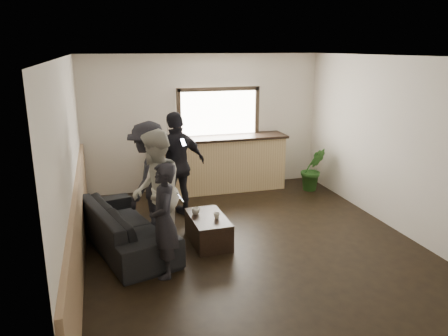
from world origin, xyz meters
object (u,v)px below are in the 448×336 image
object	(u,v)px
bar_counter	(222,160)
cup_b	(217,216)
person_c	(150,178)
person_d	(177,165)
potted_plant	(313,169)
person_a	(164,221)
coffee_table	(208,229)
cup_a	(196,211)
person_b	(156,192)
sofa	(125,226)

from	to	relation	value
bar_counter	cup_b	bearing A→B (deg)	-107.41
person_c	person_d	world-z (taller)	person_d
potted_plant	cup_b	bearing A→B (deg)	-142.83
cup_b	person_a	bearing A→B (deg)	-141.75
coffee_table	person_c	xyz separation A→B (m)	(-0.78, 0.72, 0.69)
cup_a	person_c	distance (m)	0.94
coffee_table	person_b	bearing A→B (deg)	-174.85
person_c	cup_a	bearing A→B (deg)	77.62
coffee_table	cup_b	distance (m)	0.30
cup_a	person_d	world-z (taller)	person_d
person_a	person_d	world-z (taller)	person_d
cup_b	person_c	bearing A→B (deg)	137.25
sofa	potted_plant	xyz separation A→B (m)	(3.97, 1.68, 0.13)
cup_a	person_a	xyz separation A→B (m)	(-0.63, -0.97, 0.30)
person_a	person_b	bearing A→B (deg)	-173.88
cup_b	person_c	xyz separation A→B (m)	(-0.89, 0.82, 0.44)
bar_counter	person_d	world-z (taller)	bar_counter
bar_counter	person_b	distance (m)	3.04
cup_a	person_b	xyz separation A→B (m)	(-0.63, -0.23, 0.44)
coffee_table	person_b	xyz separation A→B (m)	(-0.78, -0.07, 0.70)
person_d	coffee_table	bearing A→B (deg)	80.94
cup_a	person_b	distance (m)	0.80
person_a	potted_plant	bearing A→B (deg)	133.56
person_d	cup_a	bearing A→B (deg)	74.28
person_b	person_c	world-z (taller)	person_b
sofa	person_a	distance (m)	1.19
person_a	person_c	distance (m)	1.53
sofa	person_d	size ratio (longest dim) A/B	1.21
sofa	cup_b	distance (m)	1.38
potted_plant	person_b	xyz separation A→B (m)	(-3.52, -1.95, 0.45)
potted_plant	person_d	world-z (taller)	person_d
potted_plant	person_a	bearing A→B (deg)	-142.55
person_a	person_c	xyz separation A→B (m)	(-0.00, 1.53, 0.14)
bar_counter	coffee_table	world-z (taller)	bar_counter
bar_counter	person_a	xyz separation A→B (m)	(-1.69, -3.25, 0.13)
coffee_table	cup_b	size ratio (longest dim) A/B	9.59
sofa	person_d	distance (m)	1.54
sofa	person_c	xyz separation A→B (m)	(0.45, 0.51, 0.57)
cup_b	person_d	world-z (taller)	person_d
bar_counter	person_b	world-z (taller)	bar_counter
bar_counter	person_c	distance (m)	2.43
cup_a	cup_b	bearing A→B (deg)	-45.60
cup_a	person_b	size ratio (longest dim) A/B	0.07
coffee_table	person_d	size ratio (longest dim) A/B	0.50
sofa	person_d	bearing A→B (deg)	-60.05
cup_a	sofa	bearing A→B (deg)	177.88
potted_plant	person_a	world-z (taller)	person_a
person_b	sofa	bearing A→B (deg)	-112.98
coffee_table	cup_b	world-z (taller)	cup_b
sofa	potted_plant	bearing A→B (deg)	-82.73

